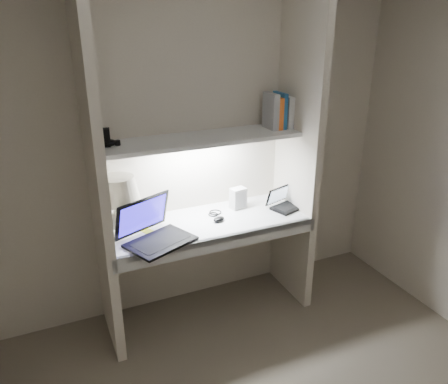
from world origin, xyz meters
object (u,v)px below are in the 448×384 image
laptop_netbook (284,203)px  book_row (282,111)px  table_lamp (119,196)px  laptop_main (154,232)px  speaker (238,198)px

laptop_netbook → book_row: bearing=63.8°
table_lamp → book_row: book_row is taller
laptop_main → laptop_netbook: size_ratio=1.80×
table_lamp → book_row: size_ratio=1.58×
table_lamp → book_row: bearing=3.3°
laptop_netbook → table_lamp: bearing=159.2°
laptop_main → speaker: (0.73, 0.24, 0.02)m
laptop_main → speaker: bearing=-5.0°
laptop_netbook → speaker: bearing=139.6°
laptop_main → speaker: size_ratio=3.25×
laptop_main → speaker: laptop_main is taller
table_lamp → laptop_main: 0.32m
table_lamp → speaker: 0.93m
table_lamp → book_row: 1.33m
laptop_main → book_row: book_row is taller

